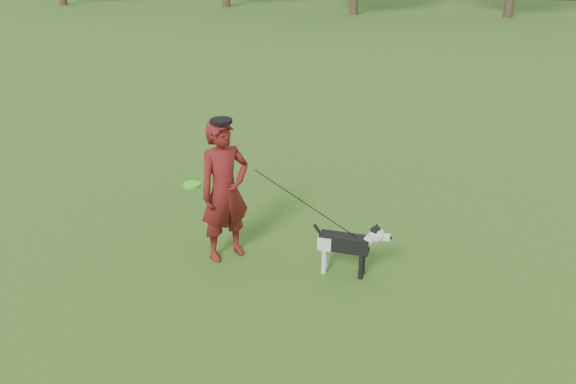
% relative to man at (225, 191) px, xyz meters
% --- Properties ---
extents(ground, '(120.00, 120.00, 0.00)m').
position_rel_man_xyz_m(ground, '(1.23, 0.03, -0.95)').
color(ground, '#285116').
rests_on(ground, ground).
extents(man, '(0.79, 0.82, 1.90)m').
position_rel_man_xyz_m(man, '(0.00, 0.00, 0.00)').
color(man, '#540C17').
rests_on(man, ground).
extents(dog, '(0.99, 0.20, 0.75)m').
position_rel_man_xyz_m(dog, '(1.65, -0.01, -0.49)').
color(dog, black).
rests_on(dog, ground).
extents(man_held_items, '(2.31, 0.37, 1.40)m').
position_rel_man_xyz_m(man_held_items, '(1.04, -0.03, 0.01)').
color(man_held_items, '#3AE01C').
rests_on(man_held_items, ground).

